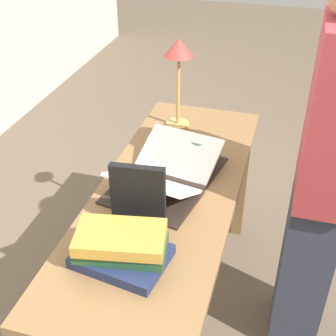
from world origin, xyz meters
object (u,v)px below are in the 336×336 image
reading_lamp (178,61)px  coffee_mug (199,150)px  book_stack_tall (121,248)px  person_reader (321,186)px  open_book (167,173)px  book_standing_upright (138,197)px

reading_lamp → coffee_mug: reading_lamp is taller
book_stack_tall → coffee_mug: size_ratio=2.76×
person_reader → open_book: bearing=-85.9°
open_book → person_reader: (0.04, -0.61, 0.03)m
open_book → book_stack_tall: size_ratio=1.81×
reading_lamp → coffee_mug: 0.43m
book_stack_tall → reading_lamp: size_ratio=0.74×
open_book → book_stack_tall: (-0.49, 0.01, 0.02)m
coffee_mug → person_reader: size_ratio=0.07×
open_book → coffee_mug: open_book is taller
book_stack_tall → person_reader: (0.53, -0.62, 0.00)m
book_standing_upright → person_reader: 0.71m
open_book → person_reader: size_ratio=0.35×
book_stack_tall → person_reader: person_reader is taller
book_stack_tall → book_standing_upright: 0.20m
book_stack_tall → person_reader: 0.81m
open_book → coffee_mug: size_ratio=4.98×
book_standing_upright → person_reader: (0.34, -0.62, -0.07)m
book_stack_tall → reading_lamp: bearing=4.0°
person_reader → book_stack_tall: bearing=-49.5°
book_stack_tall → open_book: bearing=-1.5°
coffee_mug → book_standing_upright: bearing=167.3°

